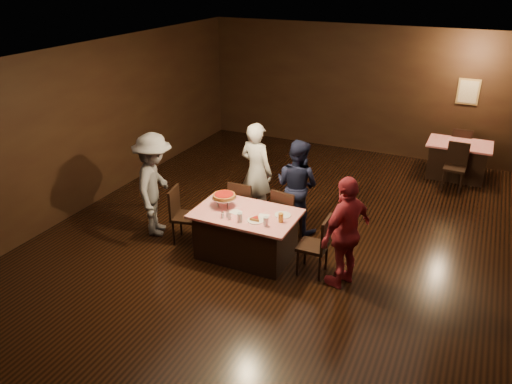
{
  "coord_description": "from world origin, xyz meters",
  "views": [
    {
      "loc": [
        2.56,
        -6.76,
        4.26
      ],
      "look_at": [
        -0.43,
        -0.35,
        1.0
      ],
      "focal_mm": 35.0,
      "sensor_mm": 36.0,
      "label": 1
    }
  ],
  "objects_px": {
    "chair_end_right": "(313,245)",
    "chair_back_far": "(460,148)",
    "chair_far_left": "(244,205)",
    "back_table": "(457,160)",
    "main_table": "(246,234)",
    "plate_empty": "(283,215)",
    "diner_navy_hoodie": "(297,186)",
    "glass_front_left": "(240,217)",
    "pizza_stand": "(224,196)",
    "glass_amber": "(281,218)",
    "chair_back_near": "(455,167)",
    "diner_grey_knit": "(155,185)",
    "diner_red_shirt": "(346,232)",
    "glass_front_right": "(266,221)",
    "chair_end_left": "(186,216)",
    "diner_white_jacket": "(256,171)",
    "chair_far_right": "(288,214)"
  },
  "relations": [
    {
      "from": "chair_end_right",
      "to": "diner_grey_knit",
      "type": "relative_size",
      "value": 0.53
    },
    {
      "from": "diner_navy_hoodie",
      "to": "diner_red_shirt",
      "type": "relative_size",
      "value": 0.98
    },
    {
      "from": "chair_back_far",
      "to": "glass_amber",
      "type": "height_order",
      "value": "chair_back_far"
    },
    {
      "from": "chair_end_left",
      "to": "glass_front_left",
      "type": "height_order",
      "value": "chair_end_left"
    },
    {
      "from": "main_table",
      "to": "chair_back_near",
      "type": "distance_m",
      "value": 4.95
    },
    {
      "from": "chair_far_right",
      "to": "chair_back_far",
      "type": "bearing_deg",
      "value": -108.93
    },
    {
      "from": "diner_navy_hoodie",
      "to": "glass_front_left",
      "type": "bearing_deg",
      "value": 89.62
    },
    {
      "from": "chair_end_left",
      "to": "pizza_stand",
      "type": "relative_size",
      "value": 2.5
    },
    {
      "from": "chair_end_left",
      "to": "diner_navy_hoodie",
      "type": "distance_m",
      "value": 1.93
    },
    {
      "from": "chair_back_near",
      "to": "diner_grey_knit",
      "type": "xyz_separation_m",
      "value": [
        -4.43,
        -4.08,
        0.42
      ]
    },
    {
      "from": "main_table",
      "to": "plate_empty",
      "type": "relative_size",
      "value": 6.4
    },
    {
      "from": "back_table",
      "to": "diner_grey_knit",
      "type": "height_order",
      "value": "diner_grey_knit"
    },
    {
      "from": "chair_end_right",
      "to": "diner_navy_hoodie",
      "type": "xyz_separation_m",
      "value": [
        -0.71,
        1.18,
        0.34
      ]
    },
    {
      "from": "chair_back_far",
      "to": "glass_front_left",
      "type": "height_order",
      "value": "chair_back_far"
    },
    {
      "from": "diner_navy_hoodie",
      "to": "glass_front_right",
      "type": "relative_size",
      "value": 11.69
    },
    {
      "from": "chair_far_left",
      "to": "chair_back_near",
      "type": "height_order",
      "value": "same"
    },
    {
      "from": "chair_back_far",
      "to": "glass_front_left",
      "type": "bearing_deg",
      "value": 65.26
    },
    {
      "from": "diner_white_jacket",
      "to": "main_table",
      "type": "bearing_deg",
      "value": 121.16
    },
    {
      "from": "main_table",
      "to": "pizza_stand",
      "type": "distance_m",
      "value": 0.7
    },
    {
      "from": "chair_back_near",
      "to": "chair_back_far",
      "type": "relative_size",
      "value": 1.0
    },
    {
      "from": "chair_back_far",
      "to": "diner_navy_hoodie",
      "type": "distance_m",
      "value": 4.87
    },
    {
      "from": "back_table",
      "to": "glass_amber",
      "type": "relative_size",
      "value": 9.29
    },
    {
      "from": "chair_end_right",
      "to": "glass_amber",
      "type": "relative_size",
      "value": 6.79
    },
    {
      "from": "chair_far_right",
      "to": "chair_end_right",
      "type": "relative_size",
      "value": 1.0
    },
    {
      "from": "chair_far_left",
      "to": "back_table",
      "type": "bearing_deg",
      "value": -129.82
    },
    {
      "from": "chair_end_left",
      "to": "chair_back_far",
      "type": "xyz_separation_m",
      "value": [
        3.81,
        5.44,
        0.0
      ]
    },
    {
      "from": "chair_far_right",
      "to": "plate_empty",
      "type": "xyz_separation_m",
      "value": [
        0.15,
        -0.6,
        0.3
      ]
    },
    {
      "from": "chair_end_left",
      "to": "chair_back_near",
      "type": "xyz_separation_m",
      "value": [
        3.81,
        4.14,
        0.0
      ]
    },
    {
      "from": "main_table",
      "to": "chair_far_left",
      "type": "height_order",
      "value": "chair_far_left"
    },
    {
      "from": "diner_red_shirt",
      "to": "glass_front_right",
      "type": "relative_size",
      "value": 11.99
    },
    {
      "from": "chair_far_left",
      "to": "glass_front_left",
      "type": "height_order",
      "value": "chair_far_left"
    },
    {
      "from": "diner_white_jacket",
      "to": "glass_front_left",
      "type": "distance_m",
      "value": 1.67
    },
    {
      "from": "glass_front_left",
      "to": "glass_front_right",
      "type": "xyz_separation_m",
      "value": [
        0.4,
        0.05,
        0.0
      ]
    },
    {
      "from": "main_table",
      "to": "glass_front_left",
      "type": "height_order",
      "value": "glass_front_left"
    },
    {
      "from": "chair_back_far",
      "to": "chair_far_left",
      "type": "bearing_deg",
      "value": 56.58
    },
    {
      "from": "chair_end_left",
      "to": "chair_back_near",
      "type": "height_order",
      "value": "same"
    },
    {
      "from": "chair_back_near",
      "to": "plate_empty",
      "type": "relative_size",
      "value": 3.8
    },
    {
      "from": "chair_end_left",
      "to": "chair_end_right",
      "type": "distance_m",
      "value": 2.2
    },
    {
      "from": "chair_far_right",
      "to": "diner_navy_hoodie",
      "type": "distance_m",
      "value": 0.55
    },
    {
      "from": "chair_end_right",
      "to": "chair_back_far",
      "type": "xyz_separation_m",
      "value": [
        1.61,
        5.44,
        0.0
      ]
    },
    {
      "from": "glass_amber",
      "to": "chair_end_left",
      "type": "bearing_deg",
      "value": 178.32
    },
    {
      "from": "main_table",
      "to": "chair_back_far",
      "type": "height_order",
      "value": "chair_back_far"
    },
    {
      "from": "chair_back_near",
      "to": "glass_front_left",
      "type": "distance_m",
      "value": 5.19
    },
    {
      "from": "chair_far_left",
      "to": "diner_navy_hoodie",
      "type": "bearing_deg",
      "value": -154.18
    },
    {
      "from": "chair_back_far",
      "to": "diner_navy_hoodie",
      "type": "xyz_separation_m",
      "value": [
        -2.32,
        -4.26,
        0.34
      ]
    },
    {
      "from": "diner_grey_knit",
      "to": "pizza_stand",
      "type": "relative_size",
      "value": 4.69
    },
    {
      "from": "diner_white_jacket",
      "to": "glass_amber",
      "type": "relative_size",
      "value": 12.76
    },
    {
      "from": "chair_far_left",
      "to": "glass_front_right",
      "type": "distance_m",
      "value": 1.36
    },
    {
      "from": "chair_back_near",
      "to": "diner_navy_hoodie",
      "type": "xyz_separation_m",
      "value": [
        -2.32,
        -2.96,
        0.34
      ]
    },
    {
      "from": "pizza_stand",
      "to": "plate_empty",
      "type": "distance_m",
      "value": 0.97
    }
  ]
}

